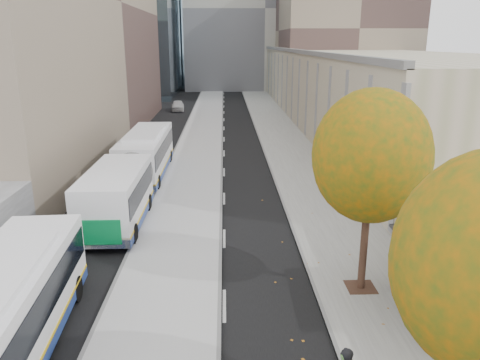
{
  "coord_description": "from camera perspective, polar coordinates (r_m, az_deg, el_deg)",
  "views": [
    {
      "loc": [
        -1.58,
        -2.91,
        9.15
      ],
      "look_at": [
        -0.83,
        19.52,
        2.5
      ],
      "focal_mm": 35.0,
      "sensor_mm": 36.0,
      "label": 1
    }
  ],
  "objects": [
    {
      "name": "building_tan",
      "position": [
        69.25,
        12.64,
        11.85
      ],
      "size": [
        18.0,
        92.0,
        8.0
      ],
      "primitive_type": "cube",
      "color": "tan",
      "rests_on": "ground"
    },
    {
      "name": "distant_car",
      "position": [
        65.78,
        -7.59,
        8.99
      ],
      "size": [
        2.01,
        4.28,
        1.42
      ],
      "primitive_type": "imported",
      "rotation": [
        0.0,
        0.0,
        0.08
      ],
      "color": "silver",
      "rests_on": "ground"
    },
    {
      "name": "bus_far",
      "position": [
        29.66,
        -12.58,
        1.45
      ],
      "size": [
        2.67,
        18.08,
        3.01
      ],
      "rotation": [
        0.0,
        0.0,
        0.0
      ],
      "color": "white",
      "rests_on": "ground"
    },
    {
      "name": "bus_shelter",
      "position": [
        17.13,
        23.69,
        -8.95
      ],
      "size": [
        1.9,
        4.4,
        2.53
      ],
      "color": "#383A3F",
      "rests_on": "sidewalk"
    },
    {
      "name": "building_far_block",
      "position": [
        99.37,
        2.62,
        19.86
      ],
      "size": [
        30.0,
        18.0,
        30.0
      ],
      "primitive_type": "cube",
      "color": "#ACA99D",
      "rests_on": "ground"
    },
    {
      "name": "sidewalk",
      "position": [
        39.4,
        6.47,
        3.03
      ],
      "size": [
        4.75,
        150.0,
        0.08
      ],
      "primitive_type": "cube",
      "color": "gray",
      "rests_on": "ground"
    },
    {
      "name": "tree_c",
      "position": [
        17.18,
        15.71,
        2.77
      ],
      "size": [
        4.2,
        4.2,
        7.28
      ],
      "color": "#311D13",
      "rests_on": "sidewalk"
    },
    {
      "name": "bus_platform",
      "position": [
        39.05,
        -5.24,
        2.99
      ],
      "size": [
        4.25,
        150.0,
        0.15
      ],
      "primitive_type": "cube",
      "color": "#B6B6B6",
      "rests_on": "ground"
    }
  ]
}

